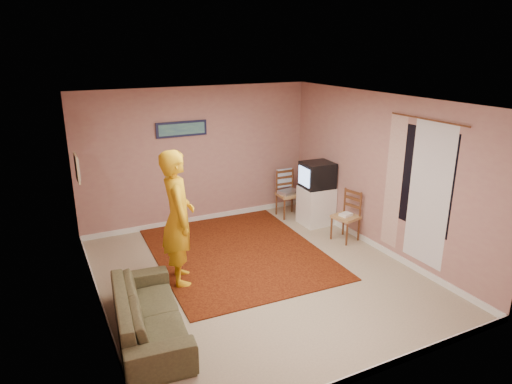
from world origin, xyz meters
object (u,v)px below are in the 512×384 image
tv_cabinet (316,205)px  person (178,218)px  chair_b (346,211)px  crt_tv (317,175)px  chair_a (289,189)px  sofa (149,313)px

tv_cabinet → person: bearing=-161.5°
chair_b → crt_tv: bearing=168.3°
crt_tv → chair_a: bearing=117.3°
crt_tv → chair_b: 0.99m
tv_cabinet → chair_a: bearing=114.3°
crt_tv → person: (-3.02, -1.01, 0.01)m
chair_b → tv_cabinet: bearing=167.9°
chair_b → sofa: (-3.78, -1.20, -0.27)m
tv_cabinet → crt_tv: bearing=176.5°
crt_tv → chair_a: crt_tv is taller
crt_tv → chair_a: (-0.26, 0.59, -0.41)m
crt_tv → chair_b: (0.03, -0.89, -0.43)m
chair_a → sofa: 4.40m
chair_b → person: (-3.05, -0.12, 0.44)m
chair_a → sofa: bearing=-140.6°
tv_cabinet → chair_b: size_ratio=1.52×
tv_cabinet → crt_tv: crt_tv is taller
tv_cabinet → crt_tv: (-0.01, 0.00, 0.61)m
tv_cabinet → person: size_ratio=0.37×
chair_a → sofa: (-3.48, -2.68, -0.29)m
sofa → person: bearing=-27.9°
crt_tv → sofa: bearing=-147.3°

